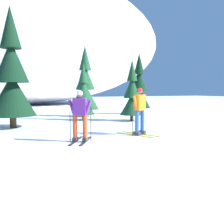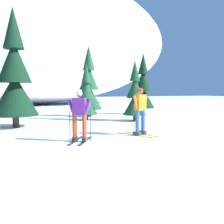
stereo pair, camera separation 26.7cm
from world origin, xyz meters
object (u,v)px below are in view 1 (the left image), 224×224
(pine_tree_center_right, at_px, (85,87))
(pine_tree_right, at_px, (132,95))
(pine_tree_center_left, at_px, (83,96))
(pine_tree_left, at_px, (12,77))
(skier_orange_jacket, at_px, (140,110))
(pine_tree_far_right, at_px, (139,89))
(skier_purple_jacket, at_px, (80,115))

(pine_tree_center_right, distance_m, pine_tree_right, 3.92)
(pine_tree_center_left, relative_size, pine_tree_center_right, 0.70)
(pine_tree_left, xyz_separation_m, pine_tree_center_right, (4.80, 3.60, -0.35))
(skier_orange_jacket, height_order, pine_tree_far_right, pine_tree_far_right)
(pine_tree_center_left, xyz_separation_m, pine_tree_center_right, (0.83, 2.03, 0.58))
(pine_tree_center_right, bearing_deg, skier_orange_jacket, -93.91)
(skier_purple_jacket, bearing_deg, skier_orange_jacket, 6.52)
(skier_purple_jacket, height_order, pine_tree_center_right, pine_tree_center_right)
(skier_purple_jacket, relative_size, pine_tree_center_right, 0.37)
(pine_tree_center_right, bearing_deg, pine_tree_far_right, -1.02)
(skier_orange_jacket, xyz_separation_m, pine_tree_center_left, (-0.30, 5.74, 0.42))
(pine_tree_center_right, height_order, pine_tree_far_right, pine_tree_center_right)
(skier_orange_jacket, xyz_separation_m, pine_tree_far_right, (4.64, 7.70, 0.90))
(skier_orange_jacket, distance_m, pine_tree_far_right, 9.04)
(pine_tree_left, distance_m, pine_tree_center_right, 6.01)
(pine_tree_left, relative_size, pine_tree_center_left, 1.67)
(skier_orange_jacket, distance_m, pine_tree_center_right, 7.86)
(pine_tree_right, xyz_separation_m, pine_tree_far_right, (2.58, 3.49, 0.42))
(pine_tree_far_right, bearing_deg, pine_tree_right, -126.46)
(skier_orange_jacket, bearing_deg, pine_tree_center_right, 86.09)
(skier_purple_jacket, xyz_separation_m, skier_orange_jacket, (2.49, 0.28, 0.06))
(skier_purple_jacket, height_order, pine_tree_far_right, pine_tree_far_right)
(skier_orange_jacket, xyz_separation_m, pine_tree_right, (2.06, 4.21, 0.48))
(skier_purple_jacket, relative_size, pine_tree_right, 0.50)
(pine_tree_right, bearing_deg, pine_tree_center_left, 146.94)
(pine_tree_center_left, distance_m, pine_tree_right, 2.82)
(skier_orange_jacket, distance_m, pine_tree_center_left, 5.76)
(pine_tree_center_right, relative_size, pine_tree_right, 1.36)
(pine_tree_left, xyz_separation_m, pine_tree_center_left, (3.96, 1.57, -0.93))
(pine_tree_center_right, xyz_separation_m, pine_tree_right, (1.53, -3.57, -0.52))
(skier_purple_jacket, distance_m, pine_tree_right, 6.41)
(skier_orange_jacket, height_order, pine_tree_left, pine_tree_left)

